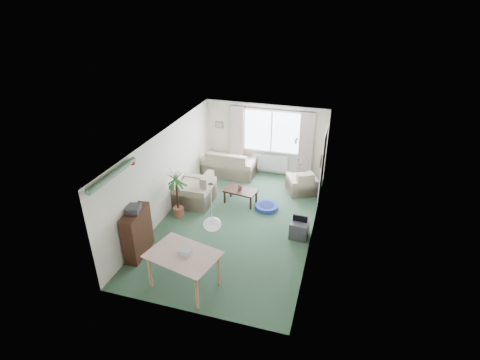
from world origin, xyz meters
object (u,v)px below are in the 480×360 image
(coffee_table, at_px, (240,196))
(armchair_corner, at_px, (302,181))
(tv_cube, at_px, (299,229))
(sofa, at_px, (229,163))
(armchair_left, at_px, (194,188))
(bookshelf, at_px, (137,233))
(houseplant, at_px, (177,193))
(pet_bed, at_px, (267,207))
(dining_table, at_px, (184,270))

(coffee_table, bearing_deg, armchair_corner, 35.99)
(tv_cube, bearing_deg, coffee_table, 152.16)
(sofa, bearing_deg, coffee_table, 117.97)
(armchair_left, distance_m, bookshelf, 2.61)
(houseplant, distance_m, pet_bed, 2.58)
(armchair_corner, height_order, tv_cube, armchair_corner)
(armchair_left, bearing_deg, sofa, 168.05)
(houseplant, height_order, pet_bed, houseplant)
(pet_bed, bearing_deg, armchair_corner, 58.42)
(pet_bed, bearing_deg, houseplant, -154.99)
(bookshelf, distance_m, tv_cube, 3.98)
(sofa, relative_size, dining_table, 1.32)
(sofa, bearing_deg, armchair_left, 79.35)
(sofa, xyz_separation_m, armchair_corner, (2.51, -0.53, -0.06))
(sofa, height_order, coffee_table, sofa)
(pet_bed, bearing_deg, dining_table, -105.25)
(sofa, distance_m, pet_bed, 2.53)
(armchair_left, distance_m, pet_bed, 2.16)
(armchair_corner, relative_size, bookshelf, 0.71)
(coffee_table, relative_size, houseplant, 0.65)
(dining_table, bearing_deg, sofa, 98.01)
(armchair_corner, bearing_deg, bookshelf, 26.85)
(bookshelf, distance_m, houseplant, 1.79)
(coffee_table, bearing_deg, dining_table, -92.20)
(armchair_corner, bearing_deg, coffee_table, 11.07)
(armchair_corner, height_order, bookshelf, bookshelf)
(armchair_corner, xyz_separation_m, armchair_left, (-2.91, -1.54, 0.11))
(armchair_left, height_order, coffee_table, armchair_left)
(bookshelf, bearing_deg, armchair_left, 77.96)
(coffee_table, bearing_deg, armchair_left, -164.34)
(houseplant, xyz_separation_m, tv_cube, (3.35, 0.00, -0.50))
(sofa, height_order, tv_cube, sofa)
(armchair_left, xyz_separation_m, pet_bed, (2.11, 0.23, -0.41))
(sofa, bearing_deg, dining_table, 98.31)
(coffee_table, bearing_deg, pet_bed, -8.84)
(sofa, height_order, bookshelf, bookshelf)
(houseplant, bearing_deg, coffee_table, 39.34)
(armchair_left, distance_m, houseplant, 0.87)
(armchair_left, xyz_separation_m, coffee_table, (1.29, 0.36, -0.27))
(bookshelf, height_order, tv_cube, bookshelf)
(houseplant, bearing_deg, armchair_corner, 37.60)
(dining_table, height_order, pet_bed, dining_table)
(houseplant, height_order, tv_cube, houseplant)
(coffee_table, height_order, tv_cube, tv_cube)
(armchair_left, bearing_deg, houseplant, -11.35)
(armchair_left, bearing_deg, bookshelf, -8.47)
(armchair_corner, distance_m, armchair_left, 3.30)
(armchair_left, relative_size, tv_cube, 2.19)
(houseplant, relative_size, tv_cube, 2.94)
(dining_table, xyz_separation_m, tv_cube, (2.05, 2.47, -0.19))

